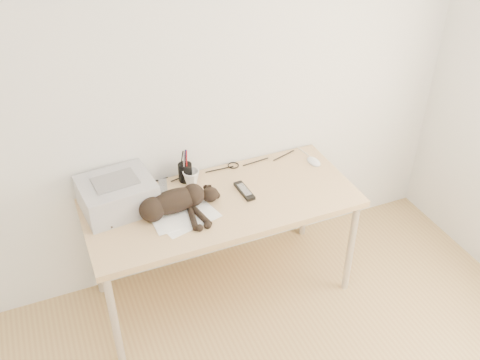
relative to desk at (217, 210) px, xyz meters
name	(u,v)px	position (x,y,z in m)	size (l,w,h in m)	color
wall_back	(197,89)	(0.00, 0.27, 0.69)	(3.50, 3.50, 0.00)	white
desk	(217,210)	(0.00, 0.00, 0.00)	(1.60, 0.70, 0.74)	#D8B77E
printer	(117,194)	(-0.57, 0.08, 0.23)	(0.44, 0.38, 0.19)	#A2A2A7
papers	(184,216)	(-0.25, -0.14, 0.14)	(0.39, 0.31, 0.01)	white
cat	(171,204)	(-0.30, -0.08, 0.20)	(0.65, 0.30, 0.15)	black
mug	(191,177)	(-0.11, 0.14, 0.18)	(0.10, 0.10, 0.10)	white
pen_cup	(185,172)	(-0.13, 0.19, 0.19)	(0.09, 0.09, 0.22)	black
remote_grey	(163,188)	(-0.29, 0.15, 0.14)	(0.05, 0.18, 0.02)	slate
remote_black	(244,191)	(0.15, -0.07, 0.14)	(0.05, 0.19, 0.02)	black
mouse	(314,160)	(0.70, 0.06, 0.15)	(0.07, 0.12, 0.04)	white
cable_tangle	(204,172)	(0.00, 0.22, 0.14)	(1.36, 0.08, 0.01)	black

